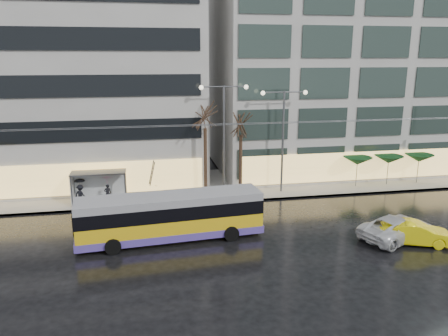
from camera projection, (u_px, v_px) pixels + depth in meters
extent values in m
plane|color=black|center=(224.00, 253.00, 25.99)|extent=(140.00, 140.00, 0.00)
cube|color=gray|center=(217.00, 184.00, 39.65)|extent=(80.00, 10.00, 0.15)
cube|color=slate|center=(228.00, 202.00, 34.94)|extent=(80.00, 0.10, 0.15)
cube|color=#9D9B96|center=(6.00, 59.00, 38.46)|extent=(34.00, 14.00, 22.00)
cube|color=#9D9B96|center=(373.00, 43.00, 44.30)|extent=(32.00, 14.00, 25.00)
cube|color=gold|center=(171.00, 225.00, 27.67)|extent=(11.68, 3.37, 1.44)
cube|color=#513D9A|center=(171.00, 232.00, 27.79)|extent=(11.72, 3.41, 0.48)
cube|color=black|center=(171.00, 209.00, 27.41)|extent=(11.70, 3.39, 0.86)
cube|color=gray|center=(170.00, 199.00, 27.24)|extent=(11.68, 3.37, 0.48)
cube|color=black|center=(257.00, 203.00, 28.94)|extent=(0.24, 2.20, 1.25)
cube|color=black|center=(74.00, 220.00, 25.95)|extent=(0.24, 2.20, 1.25)
cylinder|color=black|center=(222.00, 220.00, 29.87)|extent=(0.98, 0.42, 0.96)
cylinder|color=black|center=(231.00, 234.00, 27.63)|extent=(0.98, 0.42, 0.96)
cylinder|color=black|center=(112.00, 231.00, 27.99)|extent=(0.98, 0.42, 0.96)
cylinder|color=black|center=(113.00, 247.00, 25.75)|extent=(0.98, 0.42, 0.96)
cylinder|color=#595B60|center=(152.00, 175.00, 27.50)|extent=(0.36, 3.56, 2.52)
cylinder|color=#595B60|center=(151.00, 173.00, 27.95)|extent=(0.36, 3.56, 2.52)
cylinder|color=#595B60|center=(223.00, 125.00, 29.95)|extent=(42.00, 0.04, 0.04)
cylinder|color=#595B60|center=(222.00, 124.00, 30.42)|extent=(42.00, 0.04, 0.04)
cube|color=#595B60|center=(98.00, 173.00, 33.92)|extent=(4.20, 1.60, 0.12)
cube|color=silver|center=(100.00, 185.00, 34.89)|extent=(4.00, 0.05, 2.20)
cube|color=white|center=(72.00, 189.00, 33.86)|extent=(0.10, 1.40, 2.20)
cylinder|color=#595B60|center=(72.00, 192.00, 33.21)|extent=(0.10, 0.10, 2.40)
cylinder|color=#595B60|center=(74.00, 187.00, 34.54)|extent=(0.10, 0.10, 2.40)
cylinder|color=#595B60|center=(125.00, 189.00, 33.92)|extent=(0.10, 0.10, 2.40)
cylinder|color=#595B60|center=(126.00, 184.00, 35.25)|extent=(0.10, 0.10, 2.40)
cylinder|color=#595B60|center=(224.00, 141.00, 35.47)|extent=(0.18, 0.18, 9.00)
cylinder|color=#595B60|center=(213.00, 87.00, 34.21)|extent=(1.80, 0.10, 0.10)
cylinder|color=#595B60|center=(235.00, 86.00, 34.53)|extent=(1.80, 0.10, 0.10)
sphere|color=#FFF2CC|center=(201.00, 88.00, 34.07)|extent=(0.36, 0.36, 0.36)
sphere|color=#FFF2CC|center=(246.00, 87.00, 34.71)|extent=(0.36, 0.36, 0.36)
cylinder|color=#595B60|center=(283.00, 142.00, 36.42)|extent=(0.18, 0.18, 8.50)
cylinder|color=#595B60|center=(274.00, 92.00, 35.23)|extent=(1.80, 0.10, 0.10)
cylinder|color=#595B60|center=(295.00, 92.00, 35.55)|extent=(1.80, 0.10, 0.10)
sphere|color=#FFF2CC|center=(263.00, 93.00, 35.08)|extent=(0.36, 0.36, 0.36)
sphere|color=#FFF2CC|center=(305.00, 92.00, 35.72)|extent=(0.36, 0.36, 0.36)
cylinder|color=black|center=(206.00, 162.00, 35.82)|extent=(0.28, 0.28, 5.60)
cylinder|color=black|center=(241.00, 164.00, 36.63)|extent=(0.28, 0.28, 4.90)
cylinder|color=#595B60|center=(356.00, 174.00, 38.64)|extent=(0.06, 0.06, 2.20)
cone|color=#103C18|center=(357.00, 161.00, 38.34)|extent=(2.50, 2.50, 0.70)
cylinder|color=#595B60|center=(387.00, 172.00, 39.17)|extent=(0.06, 0.06, 2.20)
cone|color=#103C18|center=(389.00, 159.00, 38.87)|extent=(2.50, 2.50, 0.70)
cylinder|color=#595B60|center=(418.00, 171.00, 39.70)|extent=(0.06, 0.06, 2.20)
cone|color=#103C18|center=(419.00, 158.00, 39.41)|extent=(2.50, 2.50, 0.70)
imported|color=#FFEC0D|center=(415.00, 233.00, 27.11)|extent=(4.66, 2.95, 1.45)
imported|color=silver|center=(397.00, 228.00, 27.85)|extent=(5.94, 4.29, 1.50)
imported|color=black|center=(108.00, 193.00, 34.30)|extent=(0.61, 0.45, 1.51)
imported|color=#F551AB|center=(107.00, 181.00, 34.05)|extent=(1.12, 1.13, 0.88)
imported|color=black|center=(155.00, 184.00, 36.66)|extent=(0.88, 0.74, 1.62)
imported|color=black|center=(81.00, 194.00, 33.93)|extent=(1.18, 1.06, 1.58)
imported|color=black|center=(80.00, 183.00, 33.69)|extent=(1.14, 1.14, 0.72)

